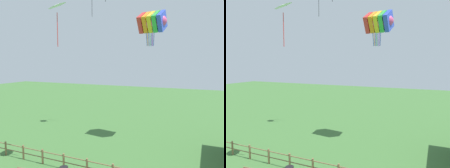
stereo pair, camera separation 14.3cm
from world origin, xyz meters
The scene contains 3 objects.
wooden_fence centered at (0.00, 7.42, 0.64)m, with size 21.20×0.14×1.13m.
kite_rainbow_parafoil centered at (1.26, 15.80, 11.31)m, with size 3.06×2.44×3.30m.
kite_white_delta centered at (-3.53, 7.93, 11.47)m, with size 1.77×1.76×3.18m.
Camera 2 is at (6.45, -4.69, 7.59)m, focal length 35.00 mm.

